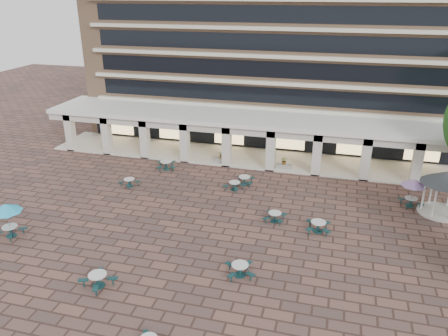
{
  "coord_description": "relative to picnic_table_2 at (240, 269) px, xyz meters",
  "views": [
    {
      "loc": [
        7.81,
        -25.4,
        15.88
      ],
      "look_at": [
        0.16,
        3.0,
        3.72
      ],
      "focal_mm": 35.0,
      "sensor_mm": 36.0,
      "label": 1
    }
  ],
  "objects": [
    {
      "name": "apartment_building",
      "position": [
        -3.09,
        29.73,
        12.14
      ],
      "size": [
        40.0,
        15.5,
        25.2
      ],
      "color": "tan",
      "rests_on": "ground"
    },
    {
      "name": "picnic_table_9",
      "position": [
        -3.17,
        11.55,
        -0.03
      ],
      "size": [
        1.91,
        1.91,
        0.71
      ],
      "rotation": [
        0.0,
        0.0,
        -0.35
      ],
      "color": "#153E3F",
      "rests_on": "ground"
    },
    {
      "name": "picnic_table_10",
      "position": [
        -2.59,
        12.81,
        -0.01
      ],
      "size": [
        1.71,
        1.71,
        0.75
      ],
      "rotation": [
        0.0,
        0.0,
        0.03
      ],
      "color": "#153E3F",
      "rests_on": "ground"
    },
    {
      "name": "ground",
      "position": [
        -3.09,
        4.26,
        -0.46
      ],
      "size": [
        120.0,
        120.0,
        0.0
      ],
      "primitive_type": "plane",
      "color": "brown",
      "rests_on": "ground"
    },
    {
      "name": "picnic_table_12",
      "position": [
        -10.48,
        14.26,
        0.03
      ],
      "size": [
        2.23,
        2.23,
        0.82
      ],
      "rotation": [
        0.0,
        0.0,
        0.37
      ],
      "color": "#153E3F",
      "rests_on": "ground"
    },
    {
      "name": "retail_arcade",
      "position": [
        -3.09,
        19.06,
        2.54
      ],
      "size": [
        42.0,
        6.6,
        4.4
      ],
      "color": "white",
      "rests_on": "ground"
    },
    {
      "name": "picnic_table_11",
      "position": [
        10.9,
        12.21,
        1.49
      ],
      "size": [
        1.98,
        1.98,
        2.29
      ],
      "rotation": [
        0.0,
        0.0,
        0.36
      ],
      "color": "#153E3F",
      "rests_on": "ground"
    },
    {
      "name": "picnic_table_7",
      "position": [
        4.15,
        6.35,
        0.01
      ],
      "size": [
        1.83,
        1.83,
        0.79
      ],
      "rotation": [
        0.0,
        0.0,
        0.05
      ],
      "color": "#153E3F",
      "rests_on": "ground"
    },
    {
      "name": "planter_right",
      "position": [
        0.27,
        17.16,
        0.03
      ],
      "size": [
        1.5,
        0.68,
        1.24
      ],
      "color": "gray",
      "rests_on": "ground"
    },
    {
      "name": "picnic_table_5",
      "position": [
        -7.63,
        -3.09,
        0.01
      ],
      "size": [
        2.17,
        2.17,
        0.79
      ],
      "rotation": [
        0.0,
        0.0,
        -0.41
      ],
      "color": "#153E3F",
      "rests_on": "ground"
    },
    {
      "name": "picnic_table_13",
      "position": [
        0.98,
        7.03,
        -0.03
      ],
      "size": [
        1.72,
        1.72,
        0.72
      ],
      "rotation": [
        0.0,
        0.0,
        -0.1
      ],
      "color": "#153E3F",
      "rests_on": "ground"
    },
    {
      "name": "picnic_table_2",
      "position": [
        0.0,
        0.0,
        0.0
      ],
      "size": [
        2.06,
        2.06,
        0.77
      ],
      "rotation": [
        0.0,
        0.0,
        0.35
      ],
      "color": "#153E3F",
      "rests_on": "ground"
    },
    {
      "name": "gazebo",
      "position": [
        12.92,
        11.61,
        2.08
      ],
      "size": [
        3.62,
        3.62,
        3.37
      ],
      "rotation": [
        0.0,
        0.0,
        -0.06
      ],
      "color": "beige",
      "rests_on": "ground"
    },
    {
      "name": "picnic_table_8",
      "position": [
        -12.12,
        9.88,
        -0.05
      ],
      "size": [
        1.87,
        1.87,
        0.68
      ],
      "rotation": [
        0.0,
        0.0,
        -0.43
      ],
      "color": "#153E3F",
      "rests_on": "ground"
    },
    {
      "name": "planter_left",
      "position": [
        -5.79,
        17.16,
        0.07
      ],
      "size": [
        1.5,
        0.64,
        1.29
      ],
      "color": "gray",
      "rests_on": "ground"
    },
    {
      "name": "picnic_table_4",
      "position": [
        -16.28,
        0.23,
        1.63
      ],
      "size": [
        2.13,
        2.13,
        2.46
      ],
      "rotation": [
        0.0,
        0.0,
        -0.15
      ],
      "color": "#153E3F",
      "rests_on": "ground"
    }
  ]
}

